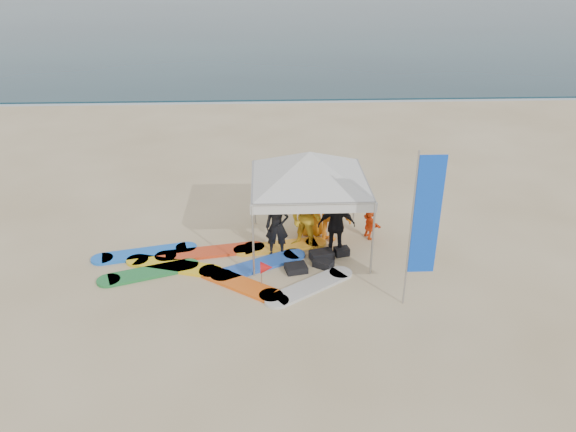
% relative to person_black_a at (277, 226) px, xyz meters
% --- Properties ---
extents(ground, '(120.00, 120.00, 0.00)m').
position_rel_person_black_a_xyz_m(ground, '(0.41, -2.89, -0.79)').
color(ground, beige).
rests_on(ground, ground).
extents(ocean, '(160.00, 84.00, 0.08)m').
position_rel_person_black_a_xyz_m(ocean, '(0.41, 57.11, -0.75)').
color(ocean, '#0C2633').
rests_on(ocean, ground).
extents(shoreline_foam, '(160.00, 1.20, 0.01)m').
position_rel_person_black_a_xyz_m(shoreline_foam, '(0.41, 15.31, -0.78)').
color(shoreline_foam, silver).
rests_on(shoreline_foam, ground).
extents(person_black_a, '(0.58, 0.39, 1.57)m').
position_rel_person_black_a_xyz_m(person_black_a, '(0.00, 0.00, 0.00)').
color(person_black_a, black).
rests_on(person_black_a, ground).
extents(person_yellow, '(1.04, 0.97, 1.70)m').
position_rel_person_black_a_xyz_m(person_yellow, '(0.73, 0.26, 0.06)').
color(person_yellow, gold).
rests_on(person_yellow, ground).
extents(person_orange_a, '(1.34, 1.19, 1.80)m').
position_rel_person_black_a_xyz_m(person_orange_a, '(1.39, 0.73, 0.12)').
color(person_orange_a, orange).
rests_on(person_orange_a, ground).
extents(person_black_b, '(0.94, 0.42, 1.58)m').
position_rel_person_black_a_xyz_m(person_black_b, '(1.47, -0.02, 0.00)').
color(person_black_b, black).
rests_on(person_black_b, ground).
extents(person_orange_b, '(0.91, 0.65, 1.76)m').
position_rel_person_black_a_xyz_m(person_orange_b, '(0.94, 1.04, 0.09)').
color(person_orange_b, orange).
rests_on(person_orange_b, ground).
extents(person_seated, '(0.49, 0.84, 0.87)m').
position_rel_person_black_a_xyz_m(person_seated, '(2.45, 0.77, -0.35)').
color(person_seated, '#FF5316').
rests_on(person_seated, ground).
extents(canopy_tent, '(3.90, 3.90, 2.94)m').
position_rel_person_black_a_xyz_m(canopy_tent, '(0.81, 0.38, 1.77)').
color(canopy_tent, '#A5A5A8').
rests_on(canopy_tent, ground).
extents(feather_flag, '(0.59, 0.04, 3.51)m').
position_rel_person_black_a_xyz_m(feather_flag, '(2.94, -2.26, 1.28)').
color(feather_flag, '#A5A5A8').
rests_on(feather_flag, ground).
extents(marker_pennant, '(0.28, 0.28, 0.64)m').
position_rel_person_black_a_xyz_m(marker_pennant, '(-0.28, -1.47, -0.29)').
color(marker_pennant, '#A5A5A8').
rests_on(marker_pennant, ground).
extents(gear_pile, '(1.68, 1.14, 0.22)m').
position_rel_person_black_a_xyz_m(gear_pile, '(1.00, -0.50, -0.69)').
color(gear_pile, black).
rests_on(gear_pile, ground).
extents(surfboard_spread, '(6.02, 3.10, 0.07)m').
position_rel_person_black_a_xyz_m(surfboard_spread, '(-1.42, -0.52, -0.75)').
color(surfboard_spread, '#227D39').
rests_on(surfboard_spread, ground).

